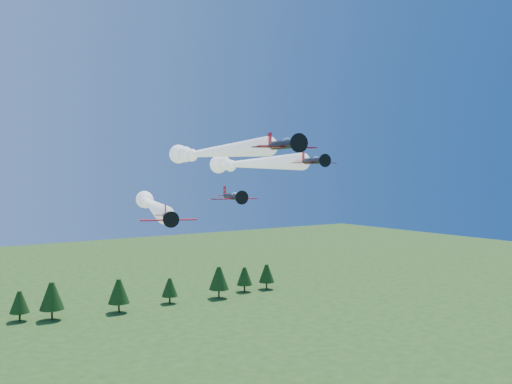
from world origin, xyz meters
TOP-DOWN VIEW (x-y plane):
  - plane_lead at (4.49, 19.16)m, footprint 15.86×52.75m
  - plane_left at (-0.02, 32.24)m, footprint 23.68×54.39m
  - plane_right at (14.49, 22.86)m, footprint 14.58×46.87m
  - plane_slot at (2.56, 8.35)m, footprint 7.41×8.14m
  - treeline at (9.60, 109.37)m, footprint 159.84×19.17m

SIDE VIEW (x-z plane):
  - treeline at x=9.60m, z-range 0.68..12.01m
  - plane_left at x=-0.02m, z-range 36.43..40.13m
  - plane_slot at x=2.56m, z-range 39.14..41.73m
  - plane_right at x=14.49m, z-range 43.86..47.56m
  - plane_lead at x=4.49m, z-range 45.61..49.31m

